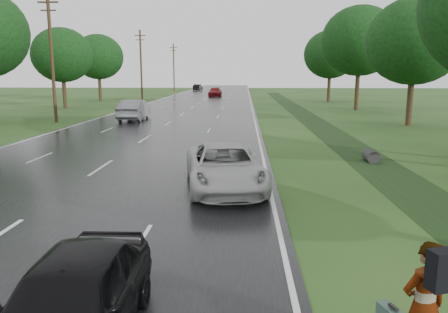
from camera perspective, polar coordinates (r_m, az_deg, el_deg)
road at (r=54.72m, az=-3.55°, el=6.77°), size 14.00×180.00×0.04m
edge_stripe_east at (r=54.41m, az=3.59°, el=6.78°), size 0.12×180.00×0.01m
edge_stripe_west at (r=55.84m, az=-10.50°, el=6.72°), size 0.12×180.00×0.01m
center_line at (r=54.71m, az=-3.55°, el=6.80°), size 0.12×180.00×0.01m
drainage_ditch at (r=28.79m, az=13.92°, el=2.87°), size 2.20×120.00×0.56m
utility_pole_mid at (r=37.45m, az=-21.59°, el=12.13°), size 1.60×0.26×10.00m
utility_pole_far at (r=66.02m, az=-10.79°, el=11.79°), size 1.60×0.26×10.00m
utility_pole_distant at (r=95.47m, az=-6.58°, el=11.55°), size 1.60×0.26×10.00m
tree_east_c at (r=35.55m, az=23.64°, el=13.61°), size 7.00×7.00×9.29m
tree_east_d at (r=48.86m, az=17.31°, el=14.21°), size 8.00×8.00×10.76m
tree_east_f at (r=62.41m, az=13.73°, el=12.82°), size 7.20×7.20×9.62m
tree_west_d at (r=52.31m, az=-20.41°, el=12.31°), size 6.60×6.60×8.80m
tree_west_f at (r=65.64m, az=-16.10°, el=12.39°), size 7.00×7.00×9.29m
pedestrian at (r=6.44m, az=24.58°, el=-17.31°), size 0.92×0.71×1.79m
white_pickup at (r=14.61m, az=0.07°, el=-1.38°), size 3.22×5.58×1.46m
dark_sedan at (r=6.70m, az=-19.27°, el=-17.55°), size 1.70×4.12×1.40m
silver_sedan at (r=37.05m, az=-11.65°, el=5.98°), size 1.79×5.09×1.68m
far_car_red at (r=73.68m, az=-1.17°, el=8.41°), size 2.12×5.09×1.47m
far_car_dark at (r=99.43m, az=-3.43°, el=9.00°), size 1.94×4.37×1.39m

